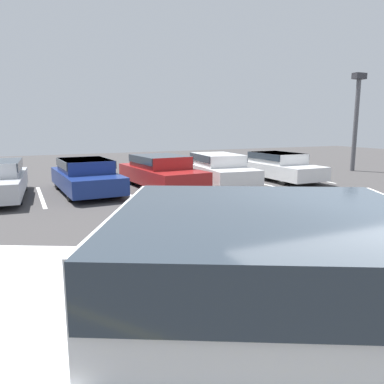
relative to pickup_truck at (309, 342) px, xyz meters
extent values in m
cube|color=white|center=(-1.12, 11.56, -0.92)|extent=(0.12, 4.13, 0.01)
cube|color=white|center=(1.68, 11.56, -0.92)|extent=(0.12, 4.13, 0.01)
cube|color=white|center=(4.48, 11.56, -0.92)|extent=(0.12, 4.13, 0.01)
cube|color=white|center=(7.28, 11.56, -0.92)|extent=(0.12, 4.13, 0.01)
cube|color=white|center=(10.08, 11.56, -0.92)|extent=(0.12, 4.13, 0.01)
cube|color=white|center=(-0.02, 0.01, -0.18)|extent=(5.89, 4.39, 0.99)
cube|color=white|center=(-0.26, 0.14, 0.62)|extent=(2.65, 2.59, 0.61)
cube|color=#2D3842|center=(-0.26, 0.14, 0.76)|extent=(2.64, 2.63, 0.34)
cylinder|color=black|center=(-1.10, 1.54, -0.50)|extent=(0.87, 0.64, 0.84)
cylinder|color=#ADADB2|center=(-1.10, 1.54, -0.50)|extent=(0.55, 0.48, 0.46)
cylinder|color=black|center=(-1.82, 10.42, -0.59)|extent=(0.27, 0.68, 0.67)
cylinder|color=#ADADB2|center=(-1.82, 10.42, -0.59)|extent=(0.26, 0.38, 0.37)
cylinder|color=black|center=(-1.62, 13.04, -0.59)|extent=(0.27, 0.68, 0.67)
cylinder|color=#ADADB2|center=(-1.62, 13.04, -0.59)|extent=(0.26, 0.38, 0.37)
cube|color=navy|center=(0.41, 11.62, -0.45)|extent=(1.98, 4.41, 0.56)
cube|color=navy|center=(0.40, 11.71, 0.05)|extent=(1.66, 2.33, 0.44)
cube|color=#2D3842|center=(0.40, 11.71, 0.14)|extent=(1.73, 2.29, 0.27)
cylinder|color=black|center=(1.23, 10.40, -0.58)|extent=(0.24, 0.68, 0.68)
cylinder|color=#ADADB2|center=(1.23, 10.40, -0.58)|extent=(0.23, 0.38, 0.37)
cylinder|color=black|center=(-0.29, 10.33, -0.58)|extent=(0.24, 0.68, 0.68)
cylinder|color=#ADADB2|center=(-0.29, 10.33, -0.58)|extent=(0.23, 0.38, 0.37)
cylinder|color=black|center=(1.11, 12.91, -0.58)|extent=(0.24, 0.68, 0.68)
cylinder|color=#ADADB2|center=(1.11, 12.91, -0.58)|extent=(0.23, 0.38, 0.37)
cylinder|color=black|center=(-0.42, 12.84, -0.58)|extent=(0.24, 0.68, 0.68)
cylinder|color=#ADADB2|center=(-0.42, 12.84, -0.58)|extent=(0.23, 0.38, 0.37)
cube|color=maroon|center=(3.22, 11.64, -0.44)|extent=(2.18, 4.62, 0.59)
cube|color=maroon|center=(3.21, 11.72, 0.08)|extent=(1.79, 2.46, 0.46)
cube|color=#2D3842|center=(3.21, 11.72, 0.17)|extent=(1.85, 2.42, 0.28)
cylinder|color=black|center=(4.10, 10.40, -0.59)|extent=(0.27, 0.68, 0.66)
cylinder|color=#ADADB2|center=(4.10, 10.40, -0.59)|extent=(0.26, 0.38, 0.37)
cylinder|color=black|center=(2.54, 10.27, -0.59)|extent=(0.27, 0.68, 0.66)
cylinder|color=#ADADB2|center=(2.54, 10.27, -0.59)|extent=(0.26, 0.38, 0.37)
cylinder|color=black|center=(3.89, 13.00, -0.59)|extent=(0.27, 0.68, 0.66)
cylinder|color=#ADADB2|center=(3.89, 13.00, -0.59)|extent=(0.26, 0.38, 0.37)
cylinder|color=black|center=(2.33, 12.87, -0.59)|extent=(0.27, 0.68, 0.66)
cylinder|color=#ADADB2|center=(2.33, 12.87, -0.59)|extent=(0.26, 0.38, 0.37)
cube|color=silver|center=(5.73, 11.66, -0.46)|extent=(2.18, 4.57, 0.56)
cube|color=silver|center=(5.74, 11.75, 0.05)|extent=(1.77, 2.44, 0.47)
cube|color=#2D3842|center=(5.74, 11.75, 0.14)|extent=(1.83, 2.40, 0.28)
cylinder|color=black|center=(6.37, 10.31, -0.60)|extent=(0.27, 0.65, 0.63)
cylinder|color=#ADADB2|center=(6.37, 10.31, -0.60)|extent=(0.25, 0.37, 0.35)
cylinder|color=black|center=(4.85, 10.45, -0.60)|extent=(0.27, 0.65, 0.63)
cylinder|color=#ADADB2|center=(4.85, 10.45, -0.60)|extent=(0.25, 0.37, 0.35)
cylinder|color=black|center=(6.61, 12.86, -0.60)|extent=(0.27, 0.65, 0.63)
cylinder|color=#ADADB2|center=(6.61, 12.86, -0.60)|extent=(0.25, 0.37, 0.35)
cylinder|color=black|center=(5.09, 13.01, -0.60)|extent=(0.27, 0.65, 0.63)
cylinder|color=#ADADB2|center=(5.09, 13.01, -0.60)|extent=(0.25, 0.37, 0.35)
cube|color=silver|center=(8.56, 11.38, -0.47)|extent=(1.74, 4.47, 0.56)
cube|color=silver|center=(8.56, 11.47, 0.04)|extent=(1.52, 2.33, 0.45)
cube|color=#2D3842|center=(8.56, 11.47, 0.13)|extent=(1.59, 2.29, 0.27)
cylinder|color=black|center=(9.29, 10.09, -0.61)|extent=(0.24, 0.63, 0.62)
cylinder|color=#ADADB2|center=(9.29, 10.09, -0.61)|extent=(0.25, 0.34, 0.34)
cylinder|color=black|center=(7.86, 10.08, -0.61)|extent=(0.24, 0.63, 0.62)
cylinder|color=#ADADB2|center=(7.86, 10.08, -0.61)|extent=(0.25, 0.34, 0.34)
cylinder|color=black|center=(9.27, 12.68, -0.61)|extent=(0.24, 0.63, 0.62)
cylinder|color=#ADADB2|center=(9.27, 12.68, -0.61)|extent=(0.25, 0.34, 0.34)
cylinder|color=black|center=(7.83, 12.67, -0.61)|extent=(0.24, 0.63, 0.62)
cylinder|color=#ADADB2|center=(7.83, 12.67, -0.61)|extent=(0.25, 0.34, 0.34)
cylinder|color=#515156|center=(14.13, 12.33, 1.40)|extent=(0.22, 0.22, 4.64)
cube|color=#333338|center=(14.13, 12.33, 3.87)|extent=(0.70, 0.36, 0.30)
cube|color=#B7B2A8|center=(8.13, 14.39, -0.85)|extent=(1.83, 0.20, 0.14)
camera|label=1|loc=(-1.72, -1.78, 1.48)|focal=35.00mm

